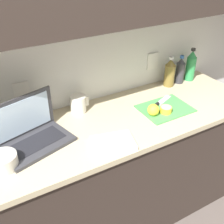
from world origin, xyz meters
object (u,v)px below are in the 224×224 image
lemon_half_cut (166,110)px  bowl_white (4,161)px  knife (156,105)px  bottle_green_soda (170,73)px  measuring_cup (78,104)px  laptop (31,133)px  bottle_oil_tall (180,71)px  lemon_whole_beside (153,110)px  bottle_water_clear (191,66)px  cutting_board (165,108)px

lemon_half_cut → bowl_white: bearing=180.0°
knife → lemon_half_cut: lemon_half_cut is taller
bottle_green_soda → bowl_white: size_ratio=1.69×
lemon_half_cut → measuring_cup: (-0.46, 0.29, 0.03)m
measuring_cup → bowl_white: measuring_cup is taller
laptop → bottle_oil_tall: size_ratio=1.97×
bottle_green_soda → measuring_cup: bearing=-179.5°
bottle_green_soda → bowl_white: 1.27m
lemon_half_cut → lemon_whole_beside: (-0.09, 0.01, 0.02)m
knife → measuring_cup: size_ratio=2.12×
knife → bottle_water_clear: size_ratio=1.00×
knife → bowl_white: bowl_white is taller
lemon_half_cut → bottle_green_soda: size_ratio=0.33×
bottle_green_soda → bottle_oil_tall: (0.10, 0.00, -0.00)m
cutting_board → bottle_oil_tall: bearing=37.4°
cutting_board → bottle_water_clear: 0.51m
lemon_half_cut → bottle_water_clear: bearing=32.5°
bottle_green_soda → bowl_white: bearing=-166.6°
bottle_green_soda → bottle_water_clear: 0.20m
cutting_board → bottle_water_clear: size_ratio=1.29×
cutting_board → bottle_water_clear: bearing=30.3°
cutting_board → bottle_oil_tall: bottle_oil_tall is taller
knife → bottle_oil_tall: size_ratio=1.18×
cutting_board → lemon_half_cut: size_ratio=4.36×
cutting_board → measuring_cup: bearing=153.5°
lemon_whole_beside → measuring_cup: measuring_cup is taller
bottle_oil_tall → bottle_water_clear: size_ratio=0.85×
lemon_whole_beside → measuring_cup: 0.46m
lemon_half_cut → bottle_green_soda: bearing=48.4°
lemon_whole_beside → laptop: bearing=170.8°
knife → bottle_water_clear: 0.52m
cutting_board → laptop: bearing=173.9°
lemon_whole_beside → bottle_water_clear: bottle_water_clear is taller
cutting_board → bowl_white: bowl_white is taller
laptop → lemon_whole_beside: laptop is taller
measuring_cup → bottle_water_clear: bearing=0.4°
bottle_oil_tall → bottle_water_clear: 0.10m
bottle_oil_tall → bottle_water_clear: (0.10, -0.00, 0.02)m
lemon_half_cut → bottle_water_clear: bottle_water_clear is taller
lemon_half_cut → lemon_whole_beside: size_ratio=1.00×
measuring_cup → lemon_half_cut: bearing=-31.9°
laptop → cutting_board: laptop is taller
bottle_water_clear → bowl_white: 1.47m
cutting_board → bottle_water_clear: (0.43, 0.25, 0.11)m
bottle_green_soda → measuring_cup: bottle_green_soda is taller
lemon_whole_beside → bottle_oil_tall: size_ratio=0.34×
cutting_board → lemon_half_cut: bearing=-125.9°
bottle_green_soda → bottle_water_clear: bearing=0.0°
cutting_board → bottle_oil_tall: (0.33, 0.25, 0.09)m
bottle_green_soda → knife: bearing=-142.5°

